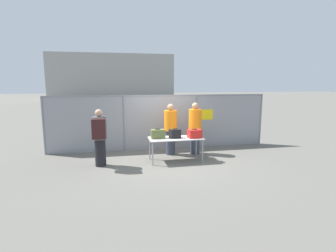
% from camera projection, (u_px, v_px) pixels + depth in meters
% --- Properties ---
extents(ground_plane, '(120.00, 120.00, 0.00)m').
position_uv_depth(ground_plane, '(169.00, 160.00, 8.59)').
color(ground_plane, '#605E56').
extents(fence_section, '(8.37, 0.07, 2.06)m').
position_uv_depth(fence_section, '(161.00, 121.00, 9.90)').
color(fence_section, gray).
rests_on(fence_section, ground_plane).
extents(inspection_table, '(1.72, 0.78, 0.76)m').
position_uv_depth(inspection_table, '(176.00, 140.00, 8.41)').
color(inspection_table, silver).
rests_on(inspection_table, ground_plane).
extents(suitcase_olive, '(0.44, 0.25, 0.31)m').
position_uv_depth(suitcase_olive, '(158.00, 134.00, 8.30)').
color(suitcase_olive, '#566033').
rests_on(suitcase_olive, inspection_table).
extents(suitcase_black, '(0.37, 0.30, 0.31)m').
position_uv_depth(suitcase_black, '(175.00, 134.00, 8.37)').
color(suitcase_black, black).
rests_on(suitcase_black, inspection_table).
extents(suitcase_red, '(0.45, 0.31, 0.29)m').
position_uv_depth(suitcase_red, '(195.00, 134.00, 8.39)').
color(suitcase_red, red).
rests_on(suitcase_red, inspection_table).
extents(traveler_hooded, '(0.43, 0.66, 1.73)m').
position_uv_depth(traveler_hooded, '(100.00, 135.00, 7.79)').
color(traveler_hooded, black).
rests_on(traveler_hooded, ground_plane).
extents(security_worker_near, '(0.44, 0.44, 1.78)m').
position_uv_depth(security_worker_near, '(171.00, 129.00, 9.15)').
color(security_worker_near, '#383D4C').
rests_on(security_worker_near, ground_plane).
extents(security_worker_far, '(0.45, 0.45, 1.82)m').
position_uv_depth(security_worker_far, '(195.00, 127.00, 9.25)').
color(security_worker_far, '#383D4C').
rests_on(security_worker_far, ground_plane).
extents(utility_trailer, '(4.33, 2.03, 0.70)m').
position_uv_depth(utility_trailer, '(191.00, 129.00, 12.11)').
color(utility_trailer, white).
rests_on(utility_trailer, ground_plane).
extents(distant_hangar, '(17.82, 12.44, 6.66)m').
position_uv_depth(distant_hangar, '(113.00, 78.00, 42.93)').
color(distant_hangar, '#999993').
rests_on(distant_hangar, ground_plane).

